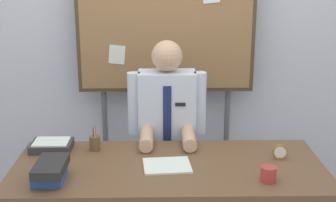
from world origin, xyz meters
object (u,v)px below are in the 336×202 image
paper_tray (52,145)px  book_stack (50,171)px  bulletin_board (166,24)px  desk_clock (280,153)px  desk (169,177)px  pen_holder (95,143)px  open_notebook (167,166)px  coffee_mug (268,174)px  person (167,143)px

paper_tray → book_stack: bearing=-78.5°
bulletin_board → paper_tray: 1.29m
desk_clock → paper_tray: 1.45m
desk → pen_holder: bearing=152.5°
open_notebook → pen_holder: 0.53m
bulletin_board → paper_tray: bearing=-133.9°
book_stack → open_notebook: 0.68m
bulletin_board → open_notebook: (-0.01, -1.07, -0.71)m
coffee_mug → paper_tray: (-1.30, 0.49, -0.01)m
desk → book_stack: bearing=-163.7°
person → pen_holder: bearing=-145.2°
person → bulletin_board: bearing=90.0°
person → paper_tray: person is taller
person → bulletin_board: size_ratio=0.68×
pen_holder → book_stack: bearing=-113.4°
person → desk_clock: person is taller
bulletin_board → open_notebook: size_ratio=7.34×
desk_clock → paper_tray: desk_clock is taller
person → coffee_mug: 0.98m
coffee_mug → paper_tray: 1.39m
desk_clock → open_notebook: bearing=-171.6°
book_stack → paper_tray: bearing=101.5°
bulletin_board → desk_clock: (0.69, -0.96, -0.67)m
bulletin_board → desk_clock: size_ratio=22.13×
desk_clock → coffee_mug: bearing=-114.3°
open_notebook → paper_tray: size_ratio=1.07×
person → paper_tray: (-0.75, -0.31, 0.11)m
desk_clock → paper_tray: bearing=172.9°
person → desk_clock: bearing=-35.5°
person → open_notebook: size_ratio=5.02×
book_stack → paper_tray: size_ratio=1.10×
desk → coffee_mug: bearing=-22.2°
coffee_mug → pen_holder: (-1.02, 0.47, 0.01)m
open_notebook → desk_clock: bearing=8.4°
person → open_notebook: 0.60m
desk_clock → paper_tray: (-1.44, 0.18, -0.01)m
bulletin_board → paper_tray: (-0.75, -0.79, -0.69)m
book_stack → open_notebook: bearing=14.9°
desk_clock → pen_holder: 1.17m
pen_holder → paper_tray: bearing=176.7°
desk → person: 0.57m
open_notebook → desk_clock: desk_clock is taller
person → desk: bearing=-90.0°
desk_clock → desk: bearing=-173.1°
person → paper_tray: size_ratio=5.37×
open_notebook → pen_holder: size_ratio=1.74×
desk → pen_holder: pen_holder is taller
desk → bulletin_board: 1.32m
person → pen_holder: person is taller
open_notebook → coffee_mug: coffee_mug is taller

